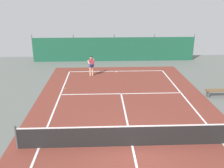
% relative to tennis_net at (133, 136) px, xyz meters
% --- Properties ---
extents(ground_plane, '(36.00, 36.00, 0.00)m').
position_rel_tennis_net_xyz_m(ground_plane, '(0.00, 0.00, -0.51)').
color(ground_plane, slate).
extents(court_surface, '(11.02, 26.60, 0.01)m').
position_rel_tennis_net_xyz_m(court_surface, '(0.00, 0.00, -0.51)').
color(court_surface, brown).
rests_on(court_surface, ground).
extents(tennis_net, '(10.12, 0.10, 1.10)m').
position_rel_tennis_net_xyz_m(tennis_net, '(0.00, 0.00, 0.00)').
color(tennis_net, black).
rests_on(tennis_net, ground).
extents(back_fence, '(16.30, 0.98, 2.70)m').
position_rel_tennis_net_xyz_m(back_fence, '(-0.00, 16.19, 0.16)').
color(back_fence, '#195138').
rests_on(back_fence, ground).
extents(tennis_player, '(0.57, 0.83, 1.64)m').
position_rel_tennis_net_xyz_m(tennis_player, '(-2.15, 10.66, 0.45)').
color(tennis_player, '#D8AD8C').
rests_on(tennis_player, ground).
extents(tennis_ball_near_player, '(0.07, 0.07, 0.07)m').
position_rel_tennis_net_xyz_m(tennis_ball_near_player, '(-3.92, 7.52, -0.48)').
color(tennis_ball_near_player, '#CCDB33').
rests_on(tennis_ball_near_player, ground).
extents(courtside_bench, '(1.60, 0.40, 0.49)m').
position_rel_tennis_net_xyz_m(courtside_bench, '(6.31, 5.61, -0.14)').
color(courtside_bench, brown).
rests_on(courtside_bench, ground).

